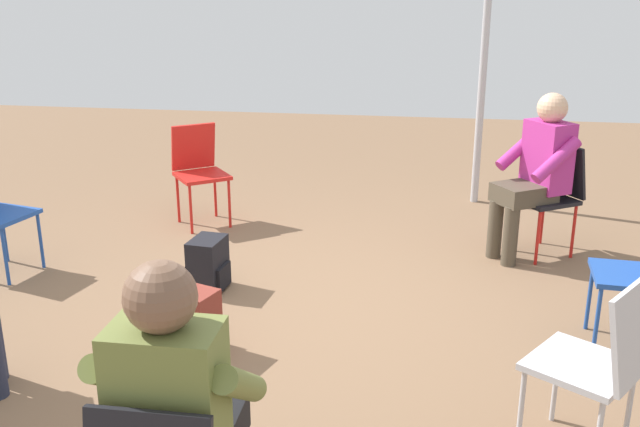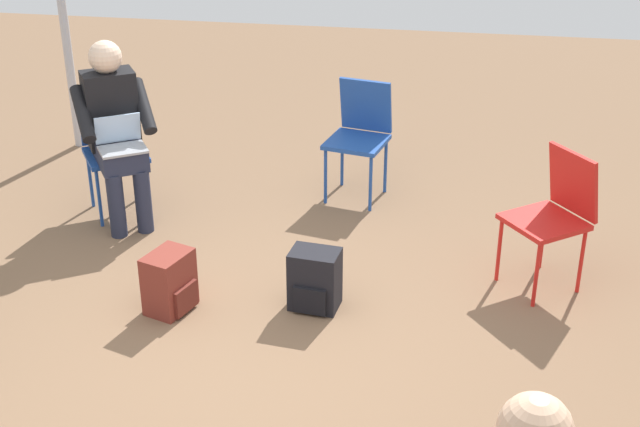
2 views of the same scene
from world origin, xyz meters
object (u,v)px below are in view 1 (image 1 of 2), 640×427
(person_in_magenta, at_px, (537,168))
(chair_northeast, at_px, (199,167))
(chair_southwest, at_px, (599,359))
(backpack_near_laptop_user, at_px, (208,267))
(chair_southeast, at_px, (551,191))
(person_in_olive, at_px, (180,408))
(backpack_by_empty_chair, at_px, (192,323))

(person_in_magenta, bearing_deg, chair_northeast, 48.82)
(chair_southwest, xyz_separation_m, backpack_near_laptop_user, (1.50, 2.20, -0.34))
(chair_southwest, relative_size, backpack_near_laptop_user, 2.36)
(chair_southwest, height_order, chair_southeast, same)
(chair_northeast, bearing_deg, chair_southeast, 137.01)
(chair_northeast, bearing_deg, person_in_magenta, 134.83)
(chair_northeast, relative_size, person_in_olive, 0.69)
(chair_southeast, bearing_deg, chair_northeast, 51.01)
(chair_southwest, xyz_separation_m, chair_southeast, (2.57, -0.17, 0.00))
(person_in_olive, distance_m, backpack_near_laptop_user, 2.57)
(chair_northeast, distance_m, backpack_by_empty_chair, 2.29)
(backpack_by_empty_chair, bearing_deg, backpack_near_laptop_user, 11.55)
(person_in_magenta, bearing_deg, chair_southwest, 145.65)
(chair_northeast, height_order, backpack_by_empty_chair, chair_northeast)
(backpack_by_empty_chair, bearing_deg, chair_southeast, -49.28)
(chair_northeast, bearing_deg, backpack_near_laptop_user, 72.49)
(person_in_magenta, relative_size, backpack_near_laptop_user, 3.44)
(person_in_magenta, distance_m, backpack_near_laptop_user, 2.50)
(person_in_magenta, bearing_deg, chair_southeast, -90.00)
(backpack_near_laptop_user, bearing_deg, person_in_magenta, -66.20)
(person_in_olive, bearing_deg, chair_southeast, 63.97)
(chair_southwest, distance_m, person_in_olive, 1.77)
(person_in_magenta, xyz_separation_m, backpack_near_laptop_user, (-0.98, 2.23, -0.54))
(chair_southeast, distance_m, backpack_near_laptop_user, 2.62)
(chair_southwest, distance_m, chair_southeast, 2.58)
(person_in_magenta, xyz_separation_m, person_in_olive, (-3.39, 1.53, 0.00))
(chair_southeast, xyz_separation_m, backpack_by_empty_chair, (-1.89, 2.20, -0.34))
(chair_southeast, height_order, backpack_by_empty_chair, chair_southeast)
(backpack_near_laptop_user, height_order, backpack_by_empty_chair, same)
(person_in_magenta, relative_size, person_in_olive, 1.00)
(chair_southeast, relative_size, backpack_by_empty_chair, 2.36)
(backpack_near_laptop_user, bearing_deg, chair_southwest, -124.28)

